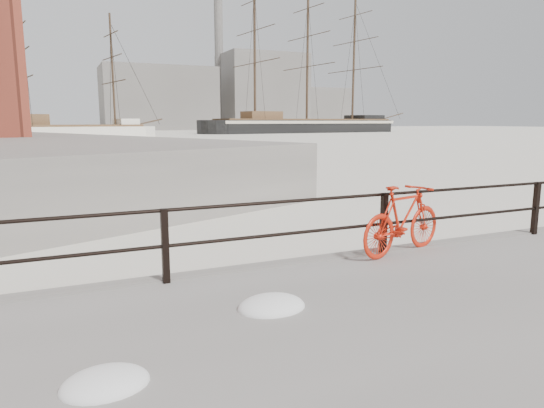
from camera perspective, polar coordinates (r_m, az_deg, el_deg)
name	(u,v)px	position (r m, az deg, el deg)	size (l,w,h in m)	color
ground	(525,250)	(10.69, 27.60, -4.80)	(400.00, 400.00, 0.00)	white
guardrail	(536,208)	(10.44, 28.60, -0.44)	(28.00, 0.10, 1.00)	black
bicycle	(403,219)	(8.07, 15.14, -1.76)	(1.88, 0.28, 1.13)	red
barque_black	(307,133)	(109.42, 4.09, 8.38)	(58.08, 19.01, 33.00)	black
schooner_mid	(75,138)	(79.15, -22.13, 7.20)	(26.92, 11.39, 19.54)	white
industrial_west	(159,99)	(149.22, -13.20, 11.96)	(32.00, 18.00, 18.00)	gray
industrial_mid	(262,92)	(164.33, -1.19, 13.02)	(26.00, 20.00, 24.00)	gray
industrial_east	(315,109)	(178.63, 5.13, 11.11)	(20.00, 16.00, 14.00)	gray
smokestack	(219,61)	(165.40, -6.24, 16.42)	(2.80, 2.80, 44.00)	gray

